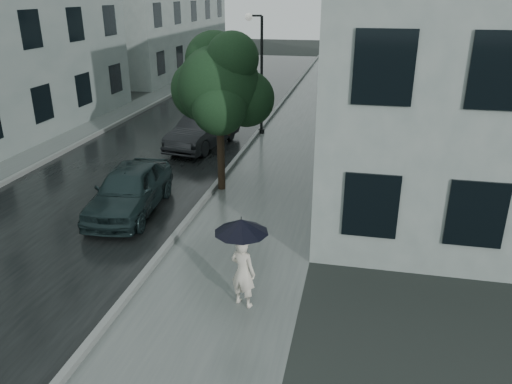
% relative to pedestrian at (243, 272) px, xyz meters
% --- Properties ---
extents(ground, '(120.00, 120.00, 0.00)m').
position_rel_pedestrian_xyz_m(ground, '(-0.85, 0.50, -0.77)').
color(ground, black).
rests_on(ground, ground).
extents(sidewalk, '(3.50, 60.00, 0.01)m').
position_rel_pedestrian_xyz_m(sidewalk, '(-0.60, 12.50, -0.76)').
color(sidewalk, slate).
rests_on(sidewalk, ground).
extents(kerb_near, '(0.15, 60.00, 0.15)m').
position_rel_pedestrian_xyz_m(kerb_near, '(-2.43, 12.50, -0.69)').
color(kerb_near, slate).
rests_on(kerb_near, ground).
extents(asphalt_road, '(6.85, 60.00, 0.00)m').
position_rel_pedestrian_xyz_m(asphalt_road, '(-5.93, 12.50, -0.76)').
color(asphalt_road, black).
rests_on(asphalt_road, ground).
extents(kerb_far, '(0.15, 60.00, 0.15)m').
position_rel_pedestrian_xyz_m(kerb_far, '(-9.43, 12.50, -0.69)').
color(kerb_far, slate).
rests_on(kerb_far, ground).
extents(sidewalk_far, '(1.70, 60.00, 0.01)m').
position_rel_pedestrian_xyz_m(sidewalk_far, '(-10.35, 12.50, -0.76)').
color(sidewalk_far, '#4C5451').
rests_on(sidewalk_far, ground).
extents(building_near, '(7.02, 36.00, 9.00)m').
position_rel_pedestrian_xyz_m(building_near, '(4.62, 20.00, 3.73)').
color(building_near, '#92A099').
rests_on(building_near, ground).
extents(building_far_b, '(7.02, 18.00, 8.00)m').
position_rel_pedestrian_xyz_m(building_far_b, '(-14.63, 30.50, 3.23)').
color(building_far_b, '#92A099').
rests_on(building_far_b, ground).
extents(pedestrian, '(0.64, 0.53, 1.52)m').
position_rel_pedestrian_xyz_m(pedestrian, '(0.00, 0.00, 0.00)').
color(pedestrian, silver).
rests_on(pedestrian, sidewalk).
extents(umbrella, '(1.37, 1.37, 1.07)m').
position_rel_pedestrian_xyz_m(umbrella, '(-0.02, -0.03, 1.05)').
color(umbrella, black).
rests_on(umbrella, ground).
extents(street_tree, '(3.31, 3.00, 4.98)m').
position_rel_pedestrian_xyz_m(street_tree, '(-2.20, 6.30, 2.60)').
color(street_tree, '#332619').
rests_on(street_tree, ground).
extents(lamp_post, '(0.84, 0.41, 5.18)m').
position_rel_pedestrian_xyz_m(lamp_post, '(-2.45, 13.19, 2.19)').
color(lamp_post, black).
rests_on(lamp_post, ground).
extents(car_near, '(1.99, 4.22, 1.40)m').
position_rel_pedestrian_xyz_m(car_near, '(-4.29, 3.88, -0.06)').
color(car_near, black).
rests_on(car_near, ground).
extents(car_far, '(2.16, 4.44, 1.40)m').
position_rel_pedestrian_xyz_m(car_far, '(-4.23, 10.61, -0.06)').
color(car_far, black).
rests_on(car_far, ground).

